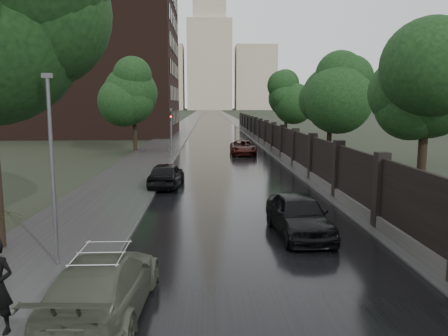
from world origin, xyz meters
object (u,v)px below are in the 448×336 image
traffic_light (171,129)px  volga_sedan (103,285)px  car_right_near (299,215)px  lamp_post (52,170)px  car_right_far (243,148)px  tree_left_far (134,94)px  tree_right_b (331,95)px  tree_right_a (427,89)px  tree_right_c (286,98)px  hatchback_left (166,175)px

traffic_light → volga_sedan: size_ratio=0.89×
traffic_light → volga_sedan: bearing=-88.5°
traffic_light → car_right_near: 21.58m
lamp_post → car_right_far: bearing=74.9°
volga_sedan → car_right_near: 7.48m
car_right_near → car_right_far: size_ratio=0.92×
tree_left_far → tree_right_b: bearing=-27.3°
tree_right_a → tree_right_c: 32.00m
volga_sedan → tree_right_b: bearing=-113.2°
car_right_far → hatchback_left: bearing=-109.7°
tree_right_c → tree_left_far: bearing=-147.2°
tree_right_a → car_right_near: bearing=-148.0°
volga_sedan → car_right_far: bearing=-97.8°
tree_right_b → volga_sedan: 25.95m
tree_right_a → lamp_post: (-12.90, -6.50, -2.28)m
tree_right_b → volga_sedan: bearing=-115.7°
tree_left_far → lamp_post: tree_left_far is taller
traffic_light → hatchback_left: (0.70, -12.03, -1.73)m
tree_right_c → car_right_far: (-5.90, -12.49, -4.33)m
tree_left_far → car_right_near: tree_left_far is taller
tree_right_a → traffic_light: bearing=124.8°
hatchback_left → car_right_far: 15.44m
tree_right_a → volga_sedan: tree_right_a is taller
lamp_post → tree_right_b: bearing=57.8°
tree_right_a → tree_left_far: bearing=125.2°
tree_right_b → car_right_far: 9.15m
tree_right_a → car_right_near: 8.15m
tree_left_far → tree_right_c: (15.50, 10.00, -0.29)m
tree_right_b → lamp_post: bearing=-122.2°
tree_right_b → tree_right_c: size_ratio=1.00×
tree_left_far → volga_sedan: bearing=-81.9°
tree_right_c → volga_sedan: size_ratio=1.57×
tree_right_c → car_right_far: 14.47m
tree_left_far → car_right_far: (9.60, -2.49, -4.62)m
tree_right_a → car_right_near: tree_right_a is taller
tree_right_a → volga_sedan: (-11.10, -9.06, -4.30)m
volga_sedan → car_right_far: 29.04m
tree_right_b → traffic_light: 12.44m
traffic_light → hatchback_left: traffic_light is taller
tree_right_a → car_right_far: 20.83m
tree_right_a → tree_right_b: (0.00, 14.00, 0.00)m
tree_right_a → volga_sedan: 14.96m
tree_right_a → tree_right_b: 14.00m
lamp_post → hatchback_left: bearing=81.1°
volga_sedan → car_right_far: volga_sedan is taller
car_right_far → traffic_light: bearing=-156.9°
lamp_post → car_right_near: (7.00, 2.81, -1.97)m
tree_left_far → volga_sedan: tree_left_far is taller
tree_left_far → traffic_light: tree_left_far is taller
tree_right_c → traffic_light: bearing=-128.2°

